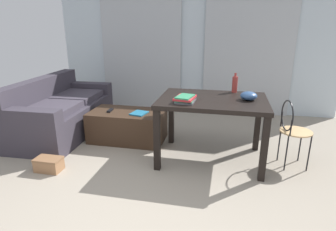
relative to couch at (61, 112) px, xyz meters
name	(u,v)px	position (x,y,z in m)	size (l,w,h in m)	color
ground_plane	(169,155)	(1.81, -0.45, -0.33)	(8.51, 8.51, 0.00)	gray
wall_back	(193,42)	(1.81, 1.73, 0.97)	(5.23, 0.10, 2.60)	silver
curtains	(192,54)	(1.81, 1.64, 0.76)	(3.58, 0.03, 2.18)	#B2B7BC
couch	(61,112)	(0.00, 0.00, 0.00)	(0.95, 1.89, 0.85)	#38333D
coffee_table	(128,126)	(1.11, -0.06, -0.11)	(1.06, 0.59, 0.43)	#382619
craft_table	(212,107)	(2.33, -0.42, 0.36)	(1.27, 0.91, 0.79)	black
wire_chair	(292,126)	(3.25, -0.40, 0.18)	(0.36, 0.38, 0.81)	tan
bottle_near	(235,84)	(2.58, -0.04, 0.57)	(0.07, 0.07, 0.25)	#99332D
bowl	(249,96)	(2.74, -0.40, 0.51)	(0.19, 0.19, 0.10)	#2D4C7A
book_stack	(185,99)	(2.03, -0.64, 0.49)	(0.24, 0.31, 0.07)	#4C4C51
tv_remote_primary	(110,110)	(0.86, -0.09, 0.12)	(0.05, 0.16, 0.02)	black
magazine	(139,113)	(1.31, -0.12, 0.12)	(0.20, 0.23, 0.02)	#1E668C
shoebox	(49,164)	(0.52, -1.13, -0.25)	(0.30, 0.19, 0.16)	#996B47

